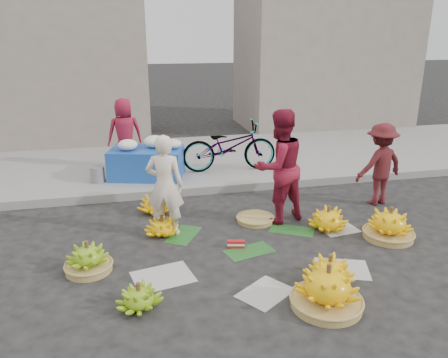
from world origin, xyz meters
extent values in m
plane|color=black|center=(0.00, 0.00, 0.00)|extent=(80.00, 80.00, 0.00)
cube|color=gray|center=(0.00, 2.20, 0.07)|extent=(40.00, 0.25, 0.15)
cube|color=gray|center=(0.00, 4.30, 0.06)|extent=(40.00, 4.00, 0.12)
cube|color=gray|center=(-4.00, 7.20, 2.00)|extent=(6.00, 3.00, 4.00)
cube|color=gray|center=(4.50, 7.70, 2.50)|extent=(5.00, 3.00, 5.00)
cylinder|color=#9D7F42|center=(-2.18, -0.25, 0.04)|extent=(0.56, 0.56, 0.09)
cylinder|color=#4E351F|center=(-2.18, -0.25, 0.34)|extent=(0.05, 0.05, 0.12)
cylinder|color=#4E351F|center=(-1.60, -1.16, 0.24)|extent=(0.05, 0.05, 0.12)
cylinder|color=#9D7F42|center=(0.36, -1.59, 0.04)|extent=(0.76, 0.76, 0.09)
cylinder|color=#4E351F|center=(0.36, -1.59, 0.45)|extent=(0.05, 0.05, 0.12)
cylinder|color=#4E351F|center=(0.60, -1.14, 0.30)|extent=(0.05, 0.05, 0.12)
cylinder|color=#9D7F42|center=(1.96, -0.24, 0.04)|extent=(0.70, 0.70, 0.09)
cylinder|color=#4E351F|center=(1.96, -0.24, 0.42)|extent=(0.05, 0.05, 0.12)
cylinder|color=#4E351F|center=(1.24, 0.23, 0.31)|extent=(0.05, 0.05, 0.12)
cylinder|color=#4E351F|center=(-1.20, 0.59, 0.24)|extent=(0.05, 0.05, 0.12)
cylinder|color=#4E351F|center=(-1.23, 1.45, 0.28)|extent=(0.05, 0.05, 0.12)
cylinder|color=#9D7F42|center=(0.26, 0.74, 0.03)|extent=(0.67, 0.67, 0.07)
cube|color=red|center=(-0.25, -0.05, 0.05)|extent=(0.25, 0.13, 0.10)
imported|color=white|center=(-1.13, 0.63, 0.74)|extent=(0.62, 0.50, 1.48)
imported|color=maroon|center=(0.61, 0.72, 0.88)|extent=(1.01, 0.89, 1.75)
imported|color=maroon|center=(2.53, 1.03, 0.70)|extent=(1.00, 0.70, 1.40)
cube|color=#18459E|center=(-1.26, 3.02, 0.40)|extent=(1.55, 1.19, 0.57)
ellipsoid|color=white|center=(-1.61, 2.97, 0.79)|extent=(0.36, 0.36, 0.20)
ellipsoid|color=white|center=(-1.09, 3.08, 0.80)|extent=(0.41, 0.41, 0.23)
ellipsoid|color=white|center=(-0.75, 2.91, 0.78)|extent=(0.32, 0.32, 0.18)
cylinder|color=slate|center=(-2.20, 2.91, 0.27)|extent=(0.26, 0.26, 0.30)
imported|color=maroon|center=(-1.65, 3.78, 0.85)|extent=(0.77, 0.56, 1.45)
imported|color=gray|center=(0.41, 3.10, 0.62)|extent=(0.74, 1.94, 1.01)
camera|label=1|loc=(-1.61, -5.27, 2.78)|focal=35.00mm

